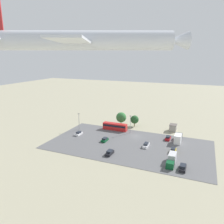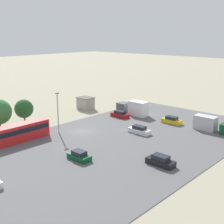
# 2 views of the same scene
# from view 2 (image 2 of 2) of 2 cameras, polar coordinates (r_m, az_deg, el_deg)

# --- Properties ---
(ground_plane) EXTENTS (400.00, 400.00, 0.00)m
(ground_plane) POSITION_cam_2_polar(r_m,az_deg,el_deg) (64.28, -5.50, -3.63)
(ground_plane) COLOR gray
(parking_lot_surface) EXTENTS (63.41, 34.51, 0.08)m
(parking_lot_surface) POSITION_cam_2_polar(r_m,az_deg,el_deg) (57.64, 1.21, -5.67)
(parking_lot_surface) COLOR #565659
(parking_lot_surface) RESTS_ON ground
(shed_building) EXTENTS (3.32, 4.15, 3.16)m
(shed_building) POSITION_cam_2_polar(r_m,az_deg,el_deg) (82.99, -4.85, 1.64)
(shed_building) COLOR #9E998E
(shed_building) RESTS_ON ground
(bus) EXTENTS (11.69, 2.63, 3.24)m
(bus) POSITION_cam_2_polar(r_m,az_deg,el_deg) (60.54, -16.58, -3.51)
(bus) COLOR red
(bus) RESTS_ON ground
(parked_car_0) EXTENTS (1.72, 4.72, 1.52)m
(parked_car_0) POSITION_cam_2_polar(r_m,az_deg,el_deg) (62.99, 5.01, -3.31)
(parked_car_0) COLOR silver
(parked_car_0) RESTS_ON ground
(parked_car_1) EXTENTS (1.84, 4.01, 1.50)m
(parked_car_1) POSITION_cam_2_polar(r_m,az_deg,el_deg) (50.33, -6.03, -7.98)
(parked_car_1) COLOR #0C4723
(parked_car_1) RESTS_ON ground
(parked_car_2) EXTENTS (1.86, 4.50, 1.62)m
(parked_car_2) POSITION_cam_2_polar(r_m,az_deg,el_deg) (48.62, 8.87, -8.85)
(parked_car_2) COLOR black
(parked_car_2) RESTS_ON ground
(parked_car_3) EXTENTS (1.78, 4.56, 1.60)m
(parked_car_3) POSITION_cam_2_polar(r_m,az_deg,el_deg) (70.70, 10.84, -1.52)
(parked_car_3) COLOR gold
(parked_car_3) RESTS_ON ground
(parked_car_5) EXTENTS (1.89, 4.52, 1.57)m
(parked_car_5) POSITION_cam_2_polar(r_m,az_deg,el_deg) (74.58, 1.44, -0.44)
(parked_car_5) COLOR maroon
(parked_car_5) RESTS_ON ground
(parked_truck_0) EXTENTS (2.35, 8.31, 2.94)m
(parked_truck_0) POSITION_cam_2_polar(r_m,az_deg,el_deg) (67.11, 17.74, -2.21)
(parked_truck_0) COLOR #0C4723
(parked_truck_0) RESTS_ON ground
(parked_truck_1) EXTENTS (2.60, 8.33, 3.50)m
(parked_truck_1) POSITION_cam_2_polar(r_m,az_deg,el_deg) (76.88, 4.02, 0.71)
(parked_truck_1) COLOR #4C5156
(parked_truck_1) RESTS_ON ground
(tree_apron_mid) EXTENTS (4.12, 4.12, 5.58)m
(tree_apron_mid) POSITION_cam_2_polar(r_m,az_deg,el_deg) (71.07, -15.81, 0.57)
(tree_apron_mid) COLOR brown
(tree_apron_mid) RESTS_ON ground
(light_pole_lot_edge) EXTENTS (0.90, 0.28, 8.19)m
(light_pole_lot_edge) POSITION_cam_2_polar(r_m,az_deg,el_deg) (63.07, -9.88, 0.22)
(light_pole_lot_edge) COLOR gray
(light_pole_lot_edge) RESTS_ON ground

